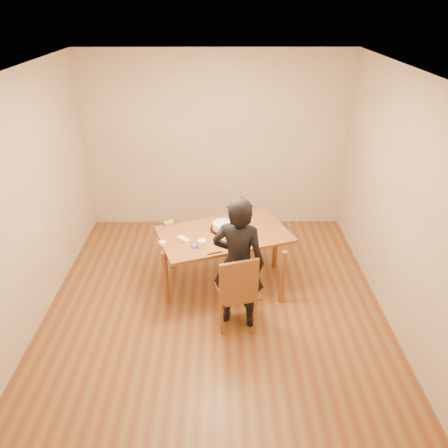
{
  "coord_description": "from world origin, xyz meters",
  "views": [
    {
      "loc": [
        0.08,
        -4.17,
        3.34
      ],
      "look_at": [
        0.11,
        0.45,
        0.9
      ],
      "focal_mm": 35.0,
      "sensor_mm": 36.0,
      "label": 1
    }
  ],
  "objects_px": {
    "dining_table": "(224,234)",
    "cake_plate": "(222,229)",
    "cake": "(222,226)",
    "person": "(238,263)",
    "dining_chair": "(238,291)"
  },
  "relations": [
    {
      "from": "dining_chair",
      "to": "cake_plate",
      "type": "distance_m",
      "value": 0.92
    },
    {
      "from": "dining_chair",
      "to": "person",
      "type": "bearing_deg",
      "value": 74.05
    },
    {
      "from": "cake",
      "to": "person",
      "type": "bearing_deg",
      "value": -77.78
    },
    {
      "from": "dining_chair",
      "to": "cake_plate",
      "type": "relative_size",
      "value": 1.44
    },
    {
      "from": "dining_table",
      "to": "person",
      "type": "bearing_deg",
      "value": -97.48
    },
    {
      "from": "dining_table",
      "to": "cake_plate",
      "type": "relative_size",
      "value": 5.26
    },
    {
      "from": "cake",
      "to": "cake_plate",
      "type": "bearing_deg",
      "value": 0.0
    },
    {
      "from": "cake_plate",
      "to": "dining_table",
      "type": "bearing_deg",
      "value": -72.02
    },
    {
      "from": "cake_plate",
      "to": "person",
      "type": "relative_size",
      "value": 0.19
    },
    {
      "from": "dining_table",
      "to": "cake",
      "type": "relative_size",
      "value": 6.68
    },
    {
      "from": "dining_table",
      "to": "cake_plate",
      "type": "bearing_deg",
      "value": 88.89
    },
    {
      "from": "cake_plate",
      "to": "dining_chair",
      "type": "bearing_deg",
      "value": -78.4
    },
    {
      "from": "dining_chair",
      "to": "cake",
      "type": "bearing_deg",
      "value": 85.65
    },
    {
      "from": "dining_chair",
      "to": "person",
      "type": "xyz_separation_m",
      "value": [
        0.0,
        0.05,
        0.33
      ]
    },
    {
      "from": "person",
      "to": "cake",
      "type": "bearing_deg",
      "value": -64.26
    }
  ]
}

